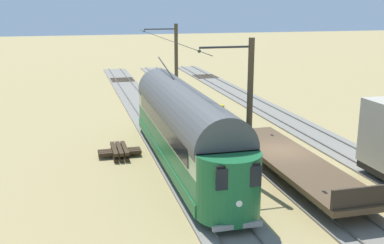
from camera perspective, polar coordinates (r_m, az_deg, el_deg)
name	(u,v)px	position (r m, az deg, el deg)	size (l,w,h in m)	color
ground_plane	(279,167)	(25.37, 10.59, -5.42)	(220.00, 220.00, 0.00)	#9E8956
track_streetcar_siding	(356,157)	(27.95, 19.39, -4.03)	(2.80, 80.00, 0.18)	slate
track_adjacent_siding	(277,164)	(25.62, 10.30, -5.08)	(2.80, 80.00, 0.18)	slate
track_third_siding	(189,172)	(24.05, -0.32, -6.14)	(2.80, 80.00, 0.18)	slate
vintage_streetcar	(184,125)	(24.52, -1.04, -0.33)	(2.65, 16.94, 4.92)	#196033
flatcar_far_siding	(295,162)	(23.63, 12.45, -4.79)	(2.80, 11.96, 1.60)	brown
catenary_pole_foreground	(175,67)	(36.83, -2.04, 6.76)	(2.70, 0.28, 6.94)	#4C3D28
catenary_pole_mid_near	(248,109)	(22.11, 6.87, 1.58)	(2.70, 0.28, 6.94)	#4C3D28
overhead_wire_run	(164,38)	(29.05, -3.43, 10.23)	(2.49, 19.58, 0.18)	black
spare_tie_stack	(120,152)	(26.88, -8.83, -3.59)	(2.40, 2.40, 0.54)	#382819
track_end_bumper	(212,110)	(36.18, 2.47, 1.43)	(1.80, 0.60, 0.80)	#B2A519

